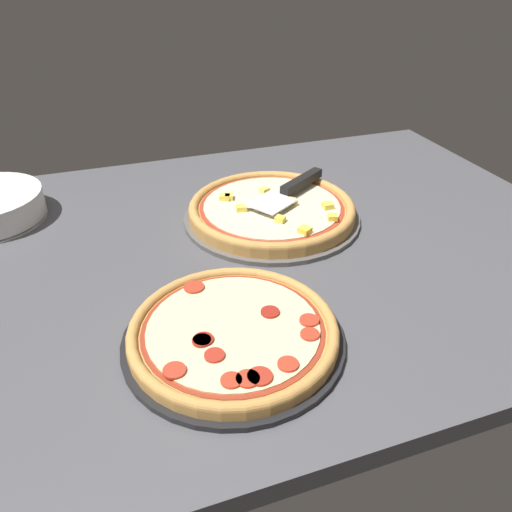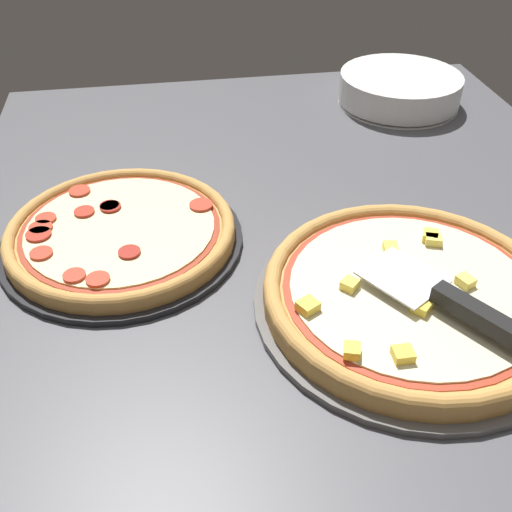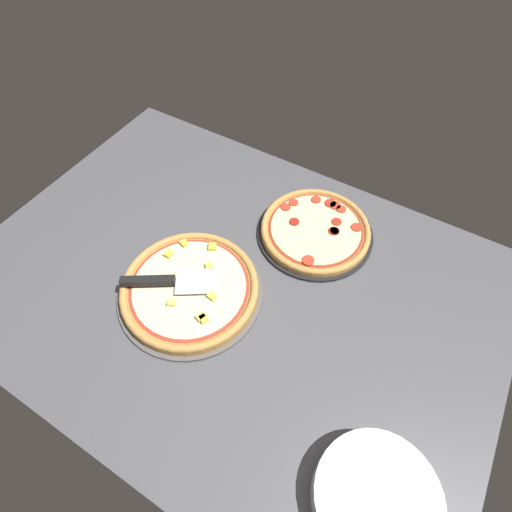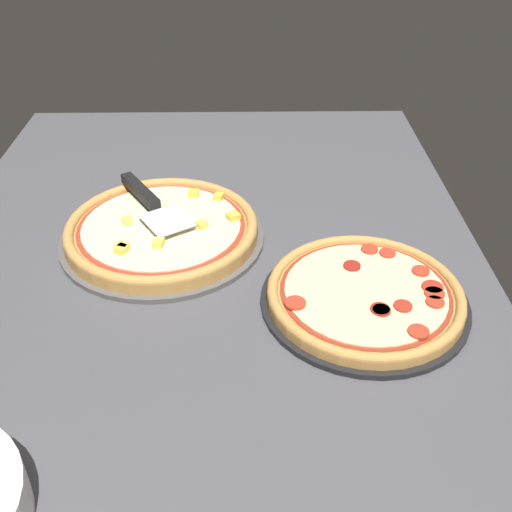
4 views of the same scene
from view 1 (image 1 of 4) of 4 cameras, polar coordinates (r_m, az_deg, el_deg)
ground_plane at (r=104.12cm, az=-0.24°, el=0.63°), size 144.41×103.86×3.60cm
pizza_pan_front at (r=112.13cm, az=1.80°, el=4.47°), size 39.19×39.19×1.00cm
pizza_front at (r=111.12cm, az=1.82°, el=5.45°), size 36.84×36.84×3.68cm
pizza_pan_back at (r=78.88cm, az=-2.58°, el=-9.45°), size 34.64×34.64×1.00cm
pizza_back at (r=77.68cm, az=-2.60°, el=-8.51°), size 32.57×32.57×2.47cm
serving_spatula at (r=115.51cm, az=4.53°, el=8.02°), size 22.46×16.82×2.00cm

